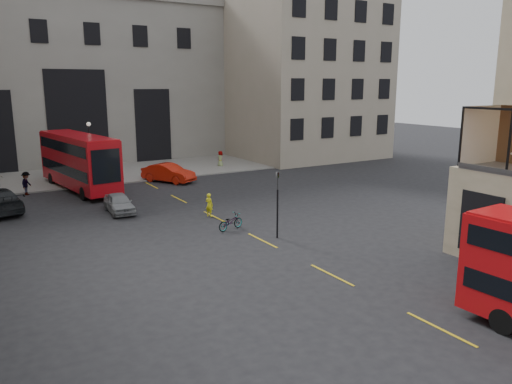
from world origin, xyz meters
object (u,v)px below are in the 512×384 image
traffic_light_near (278,196)px  bus_far (78,159)px  bicycle (231,222)px  pedestrian_b (26,183)px  car_b (168,173)px  cyclist (209,205)px  car_a (119,203)px  pedestrian_c (97,164)px  pedestrian_d (220,159)px  street_lamp_b (91,156)px

traffic_light_near → bus_far: 20.44m
bicycle → pedestrian_b: size_ratio=1.00×
car_b → cyclist: 12.72m
traffic_light_near → car_b: (0.88, 18.79, -1.61)m
bus_far → pedestrian_b: bus_far is taller
car_a → cyclist: (4.77, -4.09, 0.12)m
pedestrian_c → bicycle: bearing=94.8°
bicycle → pedestrian_d: size_ratio=1.08×
car_a → bicycle: (4.51, -7.50, -0.17)m
street_lamp_b → pedestrian_c: bearing=70.6°
traffic_light_near → pedestrian_b: 22.29m
traffic_light_near → car_a: size_ratio=0.99×
street_lamp_b → cyclist: bearing=-76.5°
bus_far → pedestrian_b: size_ratio=6.32×
bicycle → pedestrian_b: bearing=14.6°
traffic_light_near → bus_far: bearing=108.8°
car_a → traffic_light_near: bearing=-56.8°
pedestrian_b → pedestrian_c: (7.12, 6.71, 0.01)m
pedestrian_c → traffic_light_near: bearing=97.5°
street_lamp_b → bicycle: size_ratio=2.91×
car_a → pedestrian_b: 10.31m
cyclist → pedestrian_b: (-9.39, 13.30, 0.14)m
cyclist → pedestrian_b: 16.29m
street_lamp_b → car_b: (5.88, -3.21, -1.58)m
pedestrian_c → cyclist: bearing=96.4°
car_b → bicycle: size_ratio=2.70×
bicycle → pedestrian_d: (10.06, 20.84, 0.37)m
car_a → pedestrian_d: (14.58, 13.34, 0.19)m
traffic_light_near → car_b: bearing=87.3°
bicycle → pedestrian_b: (-9.14, 16.71, 0.44)m
car_b → traffic_light_near: bearing=-123.1°
street_lamp_b → bus_far: street_lamp_b is taller
car_b → cyclist: car_b is taller
cyclist → pedestrian_d: (9.81, 17.43, 0.07)m
bicycle → pedestrian_c: (-2.02, 23.43, 0.45)m
pedestrian_c → pedestrian_d: (12.08, -2.59, -0.09)m
pedestrian_b → bus_far: bearing=-62.0°
car_a → car_b: size_ratio=0.78×
bicycle → pedestrian_c: size_ratio=0.98×
traffic_light_near → street_lamp_b: (-5.00, 22.00, -0.03)m
traffic_light_near → bus_far: bus_far is taller
traffic_light_near → pedestrian_c: size_ratio=2.03×
car_a → cyclist: 6.28m
traffic_light_near → pedestrian_c: bearing=97.6°
bus_far → bicycle: bus_far is taller
bus_far → car_a: bus_far is taller
car_b → pedestrian_b: size_ratio=2.69×
street_lamp_b → pedestrian_b: size_ratio=2.89×
bus_far → car_b: bus_far is taller
traffic_light_near → car_b: 18.88m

